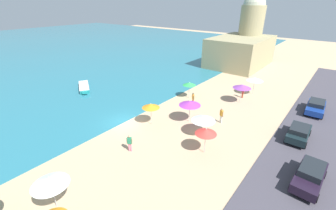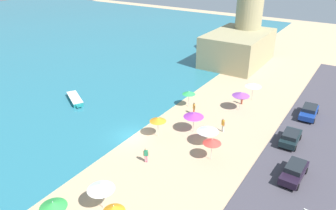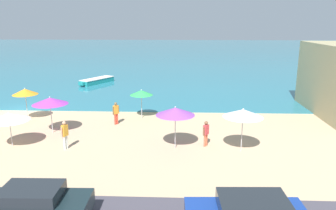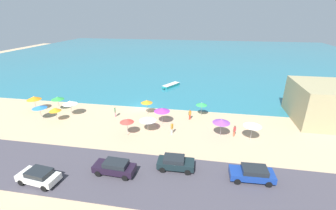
{
  "view_description": "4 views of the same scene",
  "coord_description": "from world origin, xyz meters",
  "px_view_note": "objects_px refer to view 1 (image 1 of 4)",
  "views": [
    {
      "loc": [
        -14.25,
        -17.64,
        12.47
      ],
      "look_at": [
        4.21,
        -3.0,
        1.52
      ],
      "focal_mm": 24.0,
      "sensor_mm": 36.0,
      "label": 1
    },
    {
      "loc": [
        -25.42,
        -21.32,
        20.05
      ],
      "look_at": [
        6.64,
        -0.85,
        1.58
      ],
      "focal_mm": 35.0,
      "sensor_mm": 36.0,
      "label": 2
    },
    {
      "loc": [
        13.79,
        -26.83,
        7.53
      ],
      "look_at": [
        12.75,
        -3.17,
        1.46
      ],
      "focal_mm": 35.0,
      "sensor_mm": 36.0,
      "label": 3
    },
    {
      "loc": [
        10.96,
        -35.77,
        15.66
      ],
      "look_at": [
        4.86,
        -0.58,
        1.03
      ],
      "focal_mm": 24.0,
      "sensor_mm": 36.0,
      "label": 4
    }
  ],
  "objects_px": {
    "beach_umbrella_4": "(151,106)",
    "beach_umbrella_10": "(190,103)",
    "harbor_fortress": "(244,44)",
    "beach_umbrella_11": "(203,118)",
    "beach_umbrella_6": "(189,84)",
    "bather_3": "(221,115)",
    "bather_2": "(193,98)",
    "parked_car_2": "(310,175)",
    "beach_umbrella_3": "(50,181)",
    "beach_umbrella_2": "(206,131)",
    "skiff_nearshore": "(84,87)",
    "beach_umbrella_0": "(242,86)",
    "bather_0": "(130,142)",
    "bather_1": "(243,92)",
    "parked_car_3": "(316,107)",
    "beach_umbrella_1": "(255,79)",
    "parked_car_4": "(299,132)"
  },
  "relations": [
    {
      "from": "bather_3",
      "to": "bather_0",
      "type": "bearing_deg",
      "value": 157.84
    },
    {
      "from": "parked_car_4",
      "to": "beach_umbrella_2",
      "type": "bearing_deg",
      "value": 140.73
    },
    {
      "from": "beach_umbrella_1",
      "to": "parked_car_4",
      "type": "bearing_deg",
      "value": -139.71
    },
    {
      "from": "beach_umbrella_4",
      "to": "bather_3",
      "type": "bearing_deg",
      "value": -49.08
    },
    {
      "from": "beach_umbrella_6",
      "to": "bather_2",
      "type": "height_order",
      "value": "beach_umbrella_6"
    },
    {
      "from": "beach_umbrella_6",
      "to": "parked_car_4",
      "type": "xyz_separation_m",
      "value": [
        -2.24,
        -14.31,
        -1.22
      ]
    },
    {
      "from": "bather_3",
      "to": "harbor_fortress",
      "type": "distance_m",
      "value": 28.21
    },
    {
      "from": "beach_umbrella_11",
      "to": "bather_2",
      "type": "distance_m",
      "value": 7.36
    },
    {
      "from": "skiff_nearshore",
      "to": "harbor_fortress",
      "type": "bearing_deg",
      "value": -23.08
    },
    {
      "from": "beach_umbrella_4",
      "to": "bather_0",
      "type": "bearing_deg",
      "value": -159.43
    },
    {
      "from": "beach_umbrella_6",
      "to": "bather_3",
      "type": "height_order",
      "value": "beach_umbrella_6"
    },
    {
      "from": "beach_umbrella_0",
      "to": "bather_3",
      "type": "height_order",
      "value": "beach_umbrella_0"
    },
    {
      "from": "beach_umbrella_10",
      "to": "skiff_nearshore",
      "type": "distance_m",
      "value": 18.54
    },
    {
      "from": "bather_2",
      "to": "beach_umbrella_3",
      "type": "bearing_deg",
      "value": -174.93
    },
    {
      "from": "beach_umbrella_6",
      "to": "bather_3",
      "type": "relative_size",
      "value": 1.31
    },
    {
      "from": "bather_0",
      "to": "harbor_fortress",
      "type": "distance_m",
      "value": 37.12
    },
    {
      "from": "bather_2",
      "to": "harbor_fortress",
      "type": "relative_size",
      "value": 0.12
    },
    {
      "from": "beach_umbrella_4",
      "to": "skiff_nearshore",
      "type": "relative_size",
      "value": 0.52
    },
    {
      "from": "beach_umbrella_6",
      "to": "beach_umbrella_11",
      "type": "distance_m",
      "value": 9.76
    },
    {
      "from": "parked_car_2",
      "to": "beach_umbrella_6",
      "type": "bearing_deg",
      "value": 62.73
    },
    {
      "from": "bather_1",
      "to": "bather_3",
      "type": "distance_m",
      "value": 8.54
    },
    {
      "from": "beach_umbrella_3",
      "to": "beach_umbrella_1",
      "type": "bearing_deg",
      "value": -6.53
    },
    {
      "from": "beach_umbrella_6",
      "to": "bather_0",
      "type": "bearing_deg",
      "value": -168.68
    },
    {
      "from": "parked_car_2",
      "to": "beach_umbrella_10",
      "type": "bearing_deg",
      "value": 78.19
    },
    {
      "from": "skiff_nearshore",
      "to": "beach_umbrella_3",
      "type": "bearing_deg",
      "value": -127.26
    },
    {
      "from": "beach_umbrella_1",
      "to": "bather_0",
      "type": "distance_m",
      "value": 20.96
    },
    {
      "from": "beach_umbrella_3",
      "to": "bather_0",
      "type": "xyz_separation_m",
      "value": [
        7.28,
        0.73,
        -1.32
      ]
    },
    {
      "from": "beach_umbrella_3",
      "to": "parked_car_3",
      "type": "bearing_deg",
      "value": -22.83
    },
    {
      "from": "parked_car_2",
      "to": "beach_umbrella_2",
      "type": "bearing_deg",
      "value": 100.08
    },
    {
      "from": "bather_3",
      "to": "skiff_nearshore",
      "type": "height_order",
      "value": "bather_3"
    },
    {
      "from": "bather_1",
      "to": "bather_3",
      "type": "height_order",
      "value": "bather_3"
    },
    {
      "from": "beach_umbrella_4",
      "to": "beach_umbrella_10",
      "type": "bearing_deg",
      "value": -43.17
    },
    {
      "from": "beach_umbrella_11",
      "to": "bather_1",
      "type": "relative_size",
      "value": 1.5
    },
    {
      "from": "beach_umbrella_0",
      "to": "beach_umbrella_6",
      "type": "relative_size",
      "value": 1.13
    },
    {
      "from": "bather_1",
      "to": "skiff_nearshore",
      "type": "relative_size",
      "value": 0.33
    },
    {
      "from": "beach_umbrella_2",
      "to": "beach_umbrella_3",
      "type": "relative_size",
      "value": 0.97
    },
    {
      "from": "beach_umbrella_3",
      "to": "beach_umbrella_10",
      "type": "height_order",
      "value": "beach_umbrella_3"
    },
    {
      "from": "parked_car_2",
      "to": "harbor_fortress",
      "type": "xyz_separation_m",
      "value": [
        31.27,
        17.76,
        3.4
      ]
    },
    {
      "from": "beach_umbrella_2",
      "to": "harbor_fortress",
      "type": "xyz_separation_m",
      "value": [
        32.69,
        9.76,
        2.03
      ]
    },
    {
      "from": "beach_umbrella_4",
      "to": "beach_umbrella_11",
      "type": "height_order",
      "value": "beach_umbrella_4"
    },
    {
      "from": "beach_umbrella_2",
      "to": "bather_0",
      "type": "height_order",
      "value": "beach_umbrella_2"
    },
    {
      "from": "skiff_nearshore",
      "to": "harbor_fortress",
      "type": "relative_size",
      "value": 0.34
    },
    {
      "from": "beach_umbrella_1",
      "to": "parked_car_3",
      "type": "xyz_separation_m",
      "value": [
        -1.17,
        -8.04,
        -1.52
      ]
    },
    {
      "from": "beach_umbrella_0",
      "to": "bather_0",
      "type": "xyz_separation_m",
      "value": [
        -16.6,
        3.61,
        -1.38
      ]
    },
    {
      "from": "beach_umbrella_1",
      "to": "parked_car_4",
      "type": "xyz_separation_m",
      "value": [
        -9.01,
        -7.64,
        -1.52
      ]
    },
    {
      "from": "harbor_fortress",
      "to": "beach_umbrella_11",
      "type": "bearing_deg",
      "value": -165.03
    },
    {
      "from": "beach_umbrella_4",
      "to": "beach_umbrella_6",
      "type": "distance_m",
      "value": 8.95
    },
    {
      "from": "beach_umbrella_4",
      "to": "beach_umbrella_10",
      "type": "xyz_separation_m",
      "value": [
        3.14,
        -2.94,
        0.02
      ]
    },
    {
      "from": "beach_umbrella_0",
      "to": "beach_umbrella_6",
      "type": "distance_m",
      "value": 6.97
    },
    {
      "from": "beach_umbrella_6",
      "to": "parked_car_3",
      "type": "bearing_deg",
      "value": -69.18
    }
  ]
}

